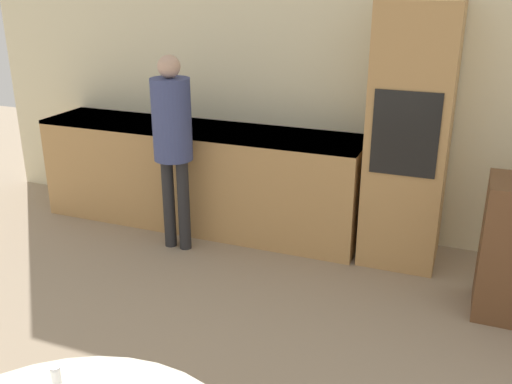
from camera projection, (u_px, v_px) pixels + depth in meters
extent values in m
cube|color=beige|center=(356.00, 83.00, 4.58)|extent=(7.10, 0.05, 2.60)
cube|color=tan|center=(199.00, 177.00, 5.01)|extent=(2.87, 0.60, 0.90)
cube|color=black|center=(197.00, 129.00, 4.86)|extent=(2.87, 0.60, 0.03)
cube|color=tan|center=(409.00, 138.00, 4.23)|extent=(0.57, 0.58, 1.96)
cube|color=black|center=(405.00, 134.00, 3.94)|extent=(0.46, 0.01, 0.60)
cylinder|color=#262628|center=(169.00, 203.00, 4.62)|extent=(0.10, 0.10, 0.76)
cylinder|color=#262628|center=(184.00, 205.00, 4.57)|extent=(0.10, 0.10, 0.76)
cylinder|color=#3D477A|center=(172.00, 120.00, 4.35)|extent=(0.30, 0.30, 0.63)
sphere|color=tan|center=(169.00, 66.00, 4.21)|extent=(0.17, 0.17, 0.17)
cylinder|color=white|center=(56.00, 379.00, 1.94)|extent=(0.03, 0.03, 0.07)
cylinder|color=silver|center=(55.00, 368.00, 1.93)|extent=(0.03, 0.03, 0.01)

